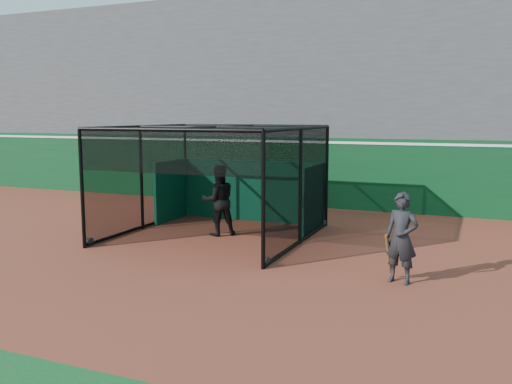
% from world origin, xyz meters
% --- Properties ---
extents(ground, '(120.00, 120.00, 0.00)m').
position_xyz_m(ground, '(0.00, 0.00, 0.00)').
color(ground, brown).
rests_on(ground, ground).
extents(outfield_wall, '(50.00, 0.50, 2.50)m').
position_xyz_m(outfield_wall, '(0.00, 8.50, 1.29)').
color(outfield_wall, '#0B3C1A').
rests_on(outfield_wall, ground).
extents(grandstand, '(50.00, 7.85, 8.95)m').
position_xyz_m(grandstand, '(0.00, 12.27, 4.48)').
color(grandstand, '#4C4C4F').
rests_on(grandstand, ground).
extents(batting_cage, '(4.91, 5.14, 2.97)m').
position_xyz_m(batting_cage, '(-1.14, 2.76, 1.48)').
color(batting_cage, black).
rests_on(batting_cage, ground).
extents(batter, '(1.20, 1.18, 1.95)m').
position_xyz_m(batter, '(-1.12, 2.86, 0.98)').
color(batter, black).
rests_on(batter, ground).
extents(on_deck_player, '(0.74, 0.57, 1.81)m').
position_xyz_m(on_deck_player, '(4.13, 0.39, 0.90)').
color(on_deck_player, black).
rests_on(on_deck_player, ground).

